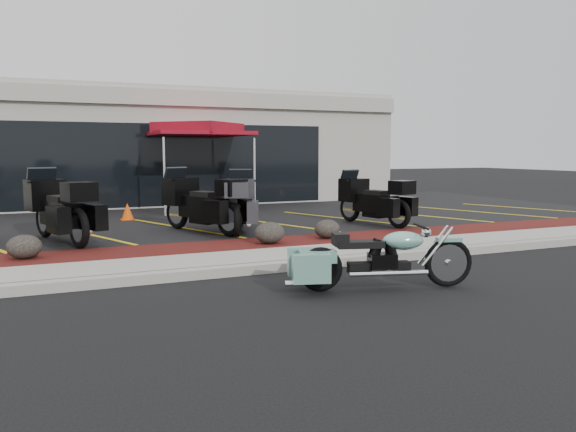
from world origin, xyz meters
name	(u,v)px	position (x,y,z in m)	size (l,w,h in m)	color
ground	(267,286)	(0.00, 0.00, 0.00)	(90.00, 90.00, 0.00)	black
curb	(247,269)	(0.00, 0.90, 0.07)	(24.00, 0.25, 0.15)	gray
sidewalk	(233,261)	(0.00, 1.60, 0.07)	(24.00, 1.20, 0.15)	gray
mulch_bed	(214,250)	(0.00, 2.80, 0.08)	(24.00, 1.20, 0.16)	#3D0F0E
upper_lot	(161,219)	(0.00, 8.20, 0.07)	(26.00, 9.60, 0.15)	black
dealership_building	(128,149)	(0.00, 14.47, 2.01)	(18.00, 8.16, 4.00)	#A4A094
boulder_left	(24,247)	(-3.24, 2.78, 0.36)	(0.56, 0.47, 0.40)	black
boulder_mid	(270,233)	(1.06, 2.61, 0.37)	(0.59, 0.49, 0.42)	black
boulder_right	(327,229)	(2.38, 2.76, 0.35)	(0.54, 0.45, 0.38)	black
hero_cruiser	(448,256)	(2.34, -1.07, 0.46)	(2.62, 0.66, 0.92)	#71B09F
touring_black_front	(43,203)	(-2.94, 5.22, 0.88)	(2.50, 0.96, 1.46)	black
touring_black_mid	(177,198)	(-0.13, 5.43, 0.86)	(2.45, 0.94, 1.43)	black
touring_grey	(241,198)	(1.37, 5.29, 0.83)	(2.35, 0.90, 1.37)	#313137
touring_black_rear	(350,196)	(4.20, 5.04, 0.81)	(2.28, 0.87, 1.32)	black
traffic_cone	(127,211)	(-0.96, 7.67, 0.37)	(0.33, 0.33, 0.44)	#DF4B07
popup_canopy	(199,131)	(1.46, 9.57, 2.55)	(3.19, 3.19, 2.64)	silver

